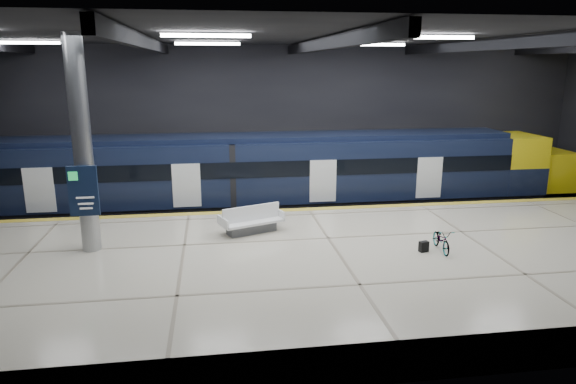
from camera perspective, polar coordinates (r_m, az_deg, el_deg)
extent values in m
plane|color=black|center=(19.54, 3.78, -7.22)|extent=(30.00, 30.00, 0.00)
cube|color=black|center=(26.28, 0.28, 7.29)|extent=(30.00, 0.10, 8.00)
cube|color=black|center=(10.98, 12.81, -2.52)|extent=(30.00, 0.10, 8.00)
cube|color=black|center=(18.25, 4.20, 16.91)|extent=(30.00, 16.00, 0.10)
cube|color=black|center=(17.95, -15.64, 15.70)|extent=(0.25, 16.00, 0.40)
cube|color=black|center=(18.24, 4.19, 16.12)|extent=(0.25, 16.00, 0.40)
cube|color=black|center=(20.38, 21.50, 15.00)|extent=(0.25, 16.00, 0.40)
cube|color=white|center=(15.83, -9.07, 16.80)|extent=(2.60, 0.18, 0.10)
cube|color=white|center=(17.26, 15.88, 16.21)|extent=(2.60, 0.18, 0.10)
cube|color=white|center=(22.95, -27.28, 14.54)|extent=(2.60, 0.18, 0.10)
cube|color=white|center=(21.83, -8.93, 15.98)|extent=(2.60, 0.18, 0.10)
cube|color=white|center=(22.89, 9.60, 15.85)|extent=(2.60, 0.18, 0.10)
cube|color=white|center=(25.87, 25.04, 14.54)|extent=(2.60, 0.18, 0.10)
cube|color=beige|center=(17.08, 5.57, -8.48)|extent=(30.00, 11.00, 1.10)
cube|color=yellow|center=(21.75, 2.33, -1.91)|extent=(30.00, 0.40, 0.01)
cube|color=gray|center=(23.96, 1.41, -2.96)|extent=(30.00, 0.08, 0.16)
cube|color=gray|center=(25.32, 0.87, -2.02)|extent=(30.00, 0.08, 0.16)
cube|color=black|center=(24.26, -3.80, -1.61)|extent=(24.00, 2.58, 0.80)
cube|color=black|center=(23.85, -3.87, 2.50)|extent=(24.00, 2.80, 2.75)
cube|color=black|center=(23.60, -3.93, 6.06)|extent=(24.00, 2.30, 0.24)
cube|color=black|center=(22.42, -3.60, 2.48)|extent=(24.00, 0.04, 0.70)
cube|color=white|center=(22.97, 3.90, 1.22)|extent=(1.20, 0.05, 1.90)
cube|color=yellow|center=(28.00, 23.74, 3.05)|extent=(2.00, 2.80, 2.75)
ellipsoid|color=yellow|center=(29.53, 27.94, 2.18)|extent=(3.60, 2.52, 1.90)
cube|color=black|center=(28.13, 24.30, 3.41)|extent=(1.60, 2.38, 0.80)
cube|color=#595B60|center=(18.77, -4.07, -4.02)|extent=(1.86, 1.17, 0.33)
cube|color=white|center=(18.70, -4.08, -3.27)|extent=(2.42, 1.69, 0.09)
cube|color=white|center=(18.61, -4.10, -2.35)|extent=(2.11, 0.89, 0.56)
cube|color=white|center=(18.23, -7.26, -3.36)|extent=(0.41, 0.91, 0.33)
cube|color=white|center=(19.14, -1.07, -2.41)|extent=(0.41, 0.91, 0.33)
imported|color=#99999E|center=(17.60, 16.70, -5.09)|extent=(0.64, 1.50, 0.77)
cube|color=black|center=(17.43, 14.85, -5.88)|extent=(0.34, 0.25, 0.35)
cylinder|color=#9EA0A5|center=(17.48, -21.88, 4.73)|extent=(0.60, 0.60, 6.90)
cube|color=#0E1B36|center=(17.33, -21.79, 0.11)|extent=(0.90, 0.12, 1.60)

